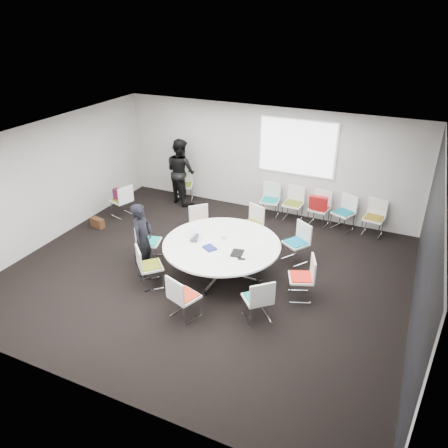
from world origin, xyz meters
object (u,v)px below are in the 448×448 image
at_px(chair_back_c, 319,215).
at_px(cup, 223,237).
at_px(chair_back_a, 270,206).
at_px(person_back, 181,171).
at_px(chair_ring_e, 149,249).
at_px(chair_ring_g, 184,304).
at_px(chair_back_b, 293,210).
at_px(person_main, 143,240).
at_px(maroon_bag, 121,194).
at_px(chair_back_e, 373,225).
at_px(brown_bag, 98,223).
at_px(chair_ring_f, 150,273).
at_px(chair_spare_left, 123,206).
at_px(chair_person_back, 184,191).
at_px(chair_ring_c, 251,231).
at_px(chair_ring_b, 296,250).
at_px(chair_ring_a, 301,285).
at_px(chair_ring_d, 202,232).
at_px(laptop, 197,238).
at_px(chair_back_d, 343,219).
at_px(chair_ring_h, 257,307).
at_px(conference_table, 222,251).

distance_m(chair_back_c, cup, 3.24).
xyz_separation_m(chair_back_a, person_back, (-2.57, -0.16, 0.64)).
distance_m(chair_ring_e, chair_ring_g, 2.18).
bearing_deg(cup, chair_back_b, 77.60).
bearing_deg(person_main, chair_back_a, -26.95).
relative_size(chair_back_c, maroon_bag, 2.20).
distance_m(chair_back_e, brown_bag, 6.81).
bearing_deg(maroon_bag, chair_ring_f, -44.54).
bearing_deg(chair_back_e, person_main, 50.02).
distance_m(chair_spare_left, person_main, 2.96).
bearing_deg(chair_person_back, chair_ring_e, 83.61).
bearing_deg(chair_ring_c, chair_ring_b, -177.36).
relative_size(chair_ring_a, chair_spare_left, 1.00).
distance_m(chair_ring_c, chair_back_a, 1.50).
xyz_separation_m(chair_ring_d, chair_ring_e, (-0.68, -1.17, 0.00)).
relative_size(chair_ring_a, chair_ring_f, 1.00).
distance_m(person_main, maroon_bag, 2.94).
xyz_separation_m(chair_person_back, laptop, (2.04, -3.08, 0.47)).
height_order(chair_back_a, brown_bag, chair_back_a).
xyz_separation_m(chair_ring_d, chair_back_b, (1.60, 2.05, 0.00)).
distance_m(chair_back_a, person_main, 3.98).
bearing_deg(laptop, chair_ring_c, -41.49).
distance_m(chair_ring_d, person_main, 1.79).
relative_size(chair_ring_b, laptop, 2.42).
bearing_deg(chair_back_c, chair_back_b, 8.16).
bearing_deg(brown_bag, chair_spare_left, 76.48).
xyz_separation_m(chair_ring_c, chair_ring_f, (-1.15, -2.51, 0.00)).
bearing_deg(maroon_bag, chair_ring_d, -9.19).
xyz_separation_m(chair_back_b, chair_back_d, (1.28, -0.00, 0.00)).
relative_size(chair_ring_c, chair_back_e, 1.00).
relative_size(chair_ring_b, person_main, 0.56).
xyz_separation_m(chair_ring_e, chair_back_b, (2.28, 3.23, 0.00)).
bearing_deg(chair_ring_a, chair_ring_h, 129.96).
relative_size(chair_back_b, cup, 9.78).
xyz_separation_m(conference_table, chair_ring_g, (-0.02, -1.55, -0.28)).
height_order(chair_ring_a, chair_spare_left, same).
xyz_separation_m(chair_ring_h, maroon_bag, (-4.75, 2.52, 0.34)).
bearing_deg(chair_ring_a, chair_back_c, -13.89).
bearing_deg(person_main, chair_person_back, 11.59).
distance_m(chair_back_a, cup, 2.92).
distance_m(chair_ring_b, chair_ring_h, 2.21).
distance_m(conference_table, brown_bag, 3.82).
xyz_separation_m(chair_ring_c, chair_ring_g, (-0.05, -3.10, 0.00)).
bearing_deg(chair_ring_h, chair_spare_left, 109.45).
bearing_deg(chair_ring_h, conference_table, 95.43).
bearing_deg(chair_ring_h, chair_ring_d, 93.52).
xyz_separation_m(chair_ring_g, chair_back_c, (1.30, 4.64, 0.00)).
height_order(chair_ring_e, chair_ring_g, same).
distance_m(chair_back_d, chair_back_e, 0.72).
bearing_deg(chair_back_b, person_main, 63.63).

